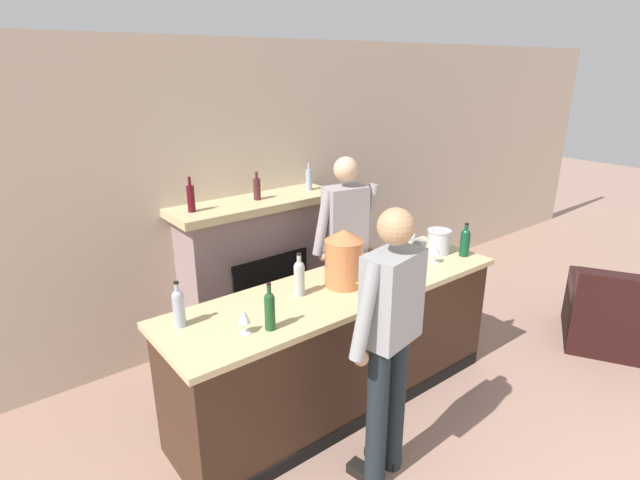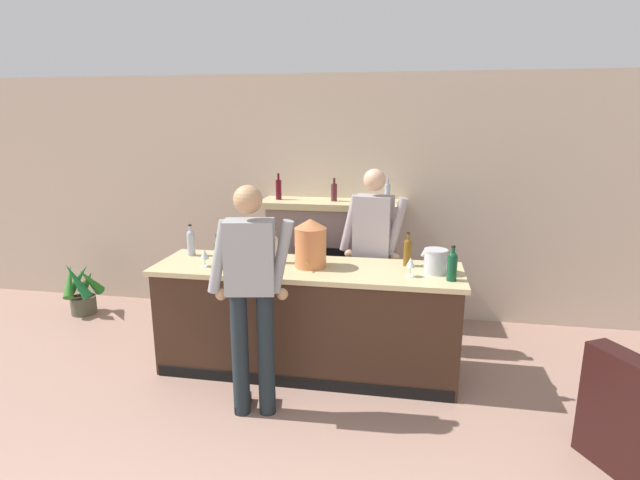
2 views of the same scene
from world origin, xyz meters
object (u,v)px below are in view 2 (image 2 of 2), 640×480
copper_dispenser (310,243)px  wine_bottle_burgundy_dark (452,265)px  potted_plant_corner (81,290)px  person_bartender (373,251)px  ice_bucket_steel (435,261)px  fireplace_stone (332,260)px  person_customer (251,292)px  wine_glass_front_left (411,263)px  wine_bottle_merlot_tall (407,251)px  wine_bottle_chardonnay_pale (218,254)px  wine_glass_near_bucket (425,252)px  wine_glass_back_row (204,254)px  wine_bottle_riesling_slim (191,242)px  wine_bottle_port_short (274,248)px

copper_dispenser → wine_bottle_burgundy_dark: copper_dispenser is taller
potted_plant_corner → person_bartender: person_bartender is taller
ice_bucket_steel → fireplace_stone: bearing=130.8°
person_customer → ice_bucket_steel: person_customer is taller
wine_glass_front_left → wine_bottle_merlot_tall: bearing=95.2°
person_bartender → wine_bottle_chardonnay_pale: bearing=-148.6°
person_customer → wine_bottle_burgundy_dark: bearing=21.3°
wine_glass_near_bucket → wine_glass_back_row: bearing=-168.9°
wine_bottle_riesling_slim → wine_glass_front_left: 2.08m
wine_bottle_merlot_tall → wine_bottle_riesling_slim: bearing=-179.8°
wine_bottle_riesling_slim → wine_bottle_burgundy_dark: size_ratio=1.04×
potted_plant_corner → wine_bottle_merlot_tall: (3.77, -0.68, 0.83)m
wine_glass_near_bucket → copper_dispenser: bearing=-167.5°
potted_plant_corner → person_customer: size_ratio=0.37×
person_customer → wine_bottle_chardonnay_pale: person_customer is taller
fireplace_stone → wine_bottle_port_short: fireplace_stone is taller
wine_bottle_merlot_tall → wine_bottle_burgundy_dark: size_ratio=1.06×
person_bartender → ice_bucket_steel: 0.81m
wine_bottle_chardonnay_pale → wine_glass_front_left: (1.64, 0.08, -0.02)m
ice_bucket_steel → person_customer: bearing=-150.9°
wine_glass_near_bucket → wine_bottle_chardonnay_pale: bearing=-166.3°
wine_bottle_chardonnay_pale → wine_bottle_port_short: (0.42, 0.28, 0.00)m
wine_glass_near_bucket → ice_bucket_steel: bearing=-70.6°
potted_plant_corner → wine_glass_front_left: size_ratio=4.18×
person_customer → wine_bottle_merlot_tall: bearing=39.5°
fireplace_stone → person_customer: size_ratio=0.93×
potted_plant_corner → ice_bucket_steel: (4.01, -0.85, 0.80)m
person_bartender → wine_glass_near_bucket: 0.61m
wine_bottle_port_short → wine_bottle_merlot_tall: (1.19, 0.11, -0.01)m
person_customer → wine_bottle_port_short: (-0.05, 0.83, 0.13)m
wine_bottle_riesling_slim → wine_bottle_burgundy_dark: 2.41m
wine_bottle_riesling_slim → wine_bottle_burgundy_dark: bearing=-8.3°
ice_bucket_steel → wine_bottle_merlot_tall: size_ratio=0.68×
wine_bottle_chardonnay_pale → wine_bottle_merlot_tall: 1.66m
wine_glass_front_left → wine_bottle_port_short: bearing=170.7°
person_customer → ice_bucket_steel: size_ratio=8.72×
person_customer → wine_bottle_port_short: 0.84m
person_customer → wine_glass_back_row: 0.87m
ice_bucket_steel → wine_glass_front_left: bearing=-147.6°
wine_bottle_port_short → wine_bottle_merlot_tall: bearing=5.3°
wine_bottle_burgundy_dark → wine_glass_front_left: 0.33m
fireplace_stone → person_bartender: bearing=-53.3°
wine_bottle_burgundy_dark → wine_glass_near_bucket: size_ratio=1.69×
wine_bottle_riesling_slim → wine_bottle_burgundy_dark: wine_bottle_riesling_slim is taller
wine_bottle_riesling_slim → person_customer: bearing=-46.4°
person_bartender → copper_dispenser: size_ratio=4.18×
wine_bottle_burgundy_dark → wine_glass_near_bucket: (-0.20, 0.40, -0.01)m
copper_dispenser → wine_bottle_burgundy_dark: 1.21m
fireplace_stone → wine_glass_near_bucket: (0.99, -1.01, 0.41)m
copper_dispenser → wine_bottle_riesling_slim: (-1.19, 0.17, -0.08)m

